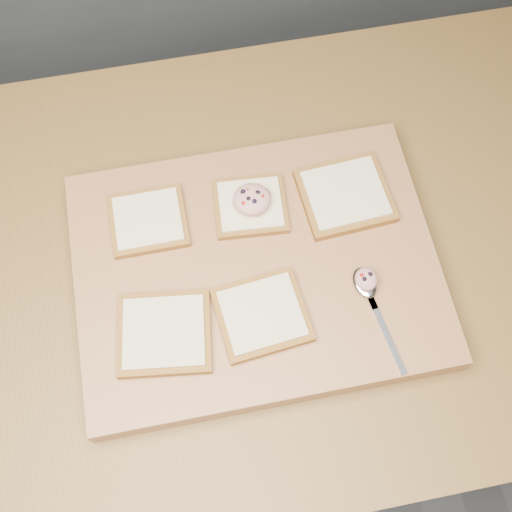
# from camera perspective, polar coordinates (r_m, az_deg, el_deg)

# --- Properties ---
(ground) EXTENTS (4.00, 4.00, 0.00)m
(ground) POSITION_cam_1_polar(r_m,az_deg,el_deg) (1.86, 0.95, -10.74)
(ground) COLOR #515459
(ground) RESTS_ON ground
(island_counter) EXTENTS (2.00, 0.80, 0.90)m
(island_counter) POSITION_cam_1_polar(r_m,az_deg,el_deg) (1.42, 1.23, -6.68)
(island_counter) COLOR slate
(island_counter) RESTS_ON ground
(cutting_board) EXTENTS (0.53, 0.40, 0.04)m
(cutting_board) POSITION_cam_1_polar(r_m,az_deg,el_deg) (0.96, 0.00, -1.22)
(cutting_board) COLOR #9E6E43
(cutting_board) RESTS_ON island_counter
(bread_far_left) EXTENTS (0.11, 0.10, 0.02)m
(bread_far_left) POSITION_cam_1_polar(r_m,az_deg,el_deg) (0.98, -9.55, 3.12)
(bread_far_left) COLOR brown
(bread_far_left) RESTS_ON cutting_board
(bread_far_center) EXTENTS (0.12, 0.11, 0.02)m
(bread_far_center) POSITION_cam_1_polar(r_m,az_deg,el_deg) (0.98, -0.50, 4.47)
(bread_far_center) COLOR brown
(bread_far_center) RESTS_ON cutting_board
(bread_far_right) EXTENTS (0.14, 0.13, 0.02)m
(bread_far_right) POSITION_cam_1_polar(r_m,az_deg,el_deg) (0.99, 7.92, 5.37)
(bread_far_right) COLOR brown
(bread_far_right) RESTS_ON cutting_board
(bread_near_left) EXTENTS (0.14, 0.13, 0.02)m
(bread_near_left) POSITION_cam_1_polar(r_m,az_deg,el_deg) (0.91, -8.16, -6.81)
(bread_near_left) COLOR brown
(bread_near_left) RESTS_ON cutting_board
(bread_near_center) EXTENTS (0.13, 0.12, 0.02)m
(bread_near_center) POSITION_cam_1_polar(r_m,az_deg,el_deg) (0.91, 0.53, -5.26)
(bread_near_center) COLOR brown
(bread_near_center) RESTS_ON cutting_board
(tuna_salad_dollop) EXTENTS (0.06, 0.05, 0.03)m
(tuna_salad_dollop) POSITION_cam_1_polar(r_m,az_deg,el_deg) (0.96, -0.37, 5.06)
(tuna_salad_dollop) COLOR #DD978D
(tuna_salad_dollop) RESTS_ON bread_far_center
(spoon) EXTENTS (0.04, 0.17, 0.01)m
(spoon) POSITION_cam_1_polar(r_m,az_deg,el_deg) (0.94, 9.91, -3.02)
(spoon) COLOR silver
(spoon) RESTS_ON cutting_board
(spoon_salad) EXTENTS (0.03, 0.04, 0.02)m
(spoon_salad) POSITION_cam_1_polar(r_m,az_deg,el_deg) (0.93, 9.77, -2.02)
(spoon_salad) COLOR #DD978D
(spoon_salad) RESTS_ON spoon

